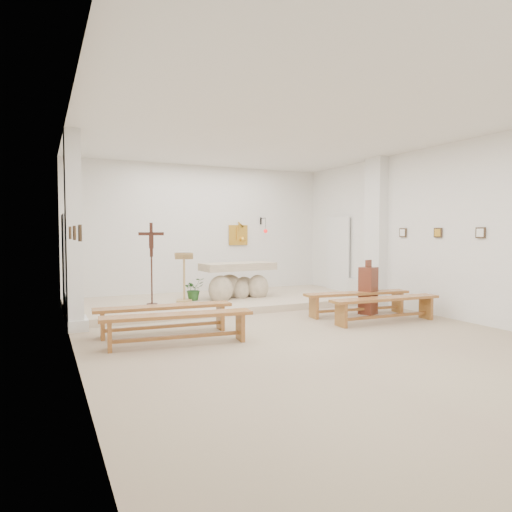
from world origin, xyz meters
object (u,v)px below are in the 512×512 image
bench_left_front (164,313)px  bench_right_second (385,304)px  altar (237,283)px  lectern (184,277)px  crucifix_stand (151,258)px  donation_pedestal (368,290)px  bench_left_second (178,321)px  bench_right_front (357,298)px

bench_left_front → bench_right_second: same height
altar → lectern: 1.34m
altar → crucifix_stand: 2.22m
crucifix_stand → donation_pedestal: bearing=-15.9°
donation_pedestal → bench_right_second: donation_pedestal is taller
lectern → bench_right_second: lectern is taller
altar → bench_left_second: size_ratio=0.79×
bench_right_front → bench_left_second: size_ratio=1.00×
bench_left_front → bench_left_second: size_ratio=1.00×
altar → bench_right_second: size_ratio=0.79×
bench_left_front → bench_right_second: (4.06, -0.86, 0.00)m
bench_left_second → altar: bearing=60.8°
lectern → donation_pedestal: bearing=-18.6°
bench_left_second → bench_right_second: same height
crucifix_stand → bench_right_front: size_ratio=0.76×
bench_right_front → altar: bearing=130.3°
donation_pedestal → bench_left_front: size_ratio=0.49×
lectern → donation_pedestal: (3.29, -2.41, -0.21)m
bench_right_front → bench_left_second: same height
donation_pedestal → bench_left_second: bearing=169.7°
donation_pedestal → bench_left_front: donation_pedestal is taller
crucifix_stand → donation_pedestal: size_ratio=1.55×
bench_right_front → crucifix_stand: bearing=155.5°
bench_right_second → bench_left_second: bearing=-177.5°
bench_right_front → bench_right_second: same height
altar → crucifix_stand: bearing=-178.7°
donation_pedestal → bench_left_second: 4.44m
bench_left_front → bench_left_second: bearing=-85.7°
altar → crucifix_stand: size_ratio=1.03×
altar → bench_right_second: (1.66, -3.32, -0.14)m
lectern → bench_right_second: (2.99, -3.29, -0.35)m
bench_left_second → bench_right_second: 4.06m
donation_pedestal → bench_right_second: bearing=-130.3°
lectern → bench_left_second: bearing=-90.2°
lectern → bench_right_front: (2.99, -2.43, -0.35)m
donation_pedestal → bench_right_second: 0.93m
donation_pedestal → bench_right_front: (-0.29, -0.01, -0.14)m
bench_left_front → lectern: bearing=70.6°
donation_pedestal → bench_left_second: size_ratio=0.49×
crucifix_stand → bench_left_front: size_ratio=0.77×
donation_pedestal → bench_left_front: bearing=158.5°
altar → bench_right_front: size_ratio=0.79×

